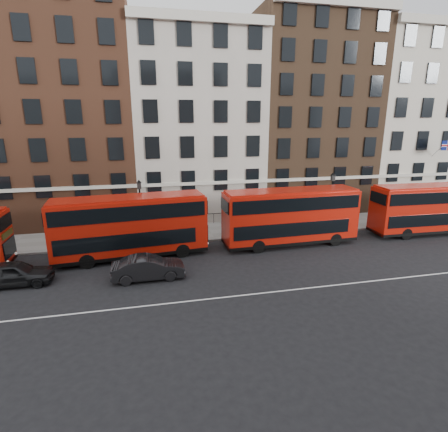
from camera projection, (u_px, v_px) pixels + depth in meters
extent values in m
plane|color=black|center=(239.00, 280.00, 22.74)|extent=(120.00, 120.00, 0.00)
cube|color=gray|center=(210.00, 231.00, 32.59)|extent=(80.00, 5.00, 0.15)
cube|color=gray|center=(215.00, 240.00, 30.24)|extent=(80.00, 0.30, 0.16)
cube|color=white|center=(247.00, 295.00, 20.85)|extent=(70.00, 0.12, 0.01)
cube|color=brown|center=(66.00, 110.00, 34.05)|extent=(12.80, 10.00, 22.00)
cube|color=#A69F92|center=(196.00, 126.00, 37.14)|extent=(12.80, 10.00, 19.00)
cube|color=beige|center=(203.00, 17.00, 29.78)|extent=(12.80, 0.50, 0.80)
cube|color=brown|center=(308.00, 116.00, 39.57)|extent=(12.80, 10.00, 21.00)
cube|color=beige|center=(340.00, 1.00, 31.94)|extent=(12.80, 0.50, 0.80)
cube|color=beige|center=(405.00, 121.00, 42.40)|extent=(12.80, 10.00, 20.00)
cube|color=black|center=(10.00, 248.00, 24.44)|extent=(0.09, 2.08, 1.23)
cube|color=black|center=(7.00, 234.00, 24.17)|extent=(0.09, 1.79, 0.40)
cube|color=#B21509|center=(131.00, 226.00, 25.96)|extent=(11.33, 3.67, 4.19)
cube|color=black|center=(133.00, 251.00, 26.48)|extent=(11.33, 3.71, 0.25)
cube|color=black|center=(127.00, 236.00, 26.06)|extent=(10.07, 3.64, 1.11)
cube|color=black|center=(130.00, 209.00, 25.61)|extent=(10.91, 3.72, 1.06)
cube|color=#B21509|center=(129.00, 198.00, 25.39)|extent=(10.99, 3.43, 0.19)
cube|color=black|center=(204.00, 230.00, 27.84)|extent=(0.30, 2.33, 1.38)
cube|color=black|center=(204.00, 216.00, 27.54)|extent=(0.27, 2.01, 0.45)
cylinder|color=black|center=(183.00, 251.00, 26.46)|extent=(1.08, 0.39, 1.06)
cylinder|color=black|center=(177.00, 241.00, 28.63)|extent=(1.08, 0.39, 1.06)
cylinder|color=black|center=(87.00, 261.00, 24.44)|extent=(1.08, 0.39, 1.06)
cylinder|color=black|center=(89.00, 250.00, 26.62)|extent=(1.08, 0.39, 1.06)
cube|color=#B21509|center=(290.00, 216.00, 28.64)|extent=(11.14, 2.96, 4.16)
cube|color=black|center=(289.00, 239.00, 29.16)|extent=(11.14, 3.00, 0.25)
cube|color=black|center=(286.00, 225.00, 28.75)|extent=(9.88, 3.01, 1.11)
cube|color=black|center=(291.00, 201.00, 28.29)|extent=(10.72, 3.03, 1.05)
cube|color=#B21509|center=(292.00, 191.00, 28.07)|extent=(10.82, 2.74, 0.19)
cube|color=black|center=(349.00, 221.00, 30.18)|extent=(0.15, 2.32, 1.37)
cube|color=black|center=(351.00, 209.00, 29.88)|extent=(0.14, 2.00, 0.44)
cylinder|color=black|center=(335.00, 240.00, 28.90)|extent=(1.06, 0.33, 1.05)
cylinder|color=black|center=(321.00, 231.00, 31.11)|extent=(1.06, 0.33, 1.05)
cylinder|color=black|center=(258.00, 247.00, 27.30)|extent=(1.06, 0.33, 1.05)
cylinder|color=black|center=(249.00, 237.00, 29.50)|extent=(1.06, 0.33, 1.05)
cube|color=#B21509|center=(430.00, 208.00, 31.50)|extent=(10.79, 2.83, 4.04)
cube|color=black|center=(427.00, 228.00, 32.01)|extent=(10.80, 2.87, 0.25)
cube|color=black|center=(426.00, 216.00, 31.63)|extent=(9.57, 2.88, 1.07)
cube|color=black|center=(433.00, 195.00, 31.17)|extent=(10.39, 2.90, 1.02)
cube|color=#B21509|center=(434.00, 186.00, 30.95)|extent=(10.48, 2.62, 0.18)
cylinder|color=black|center=(406.00, 234.00, 30.35)|extent=(1.03, 0.31, 1.02)
cylinder|color=black|center=(389.00, 226.00, 32.51)|extent=(1.03, 0.31, 1.02)
imported|color=black|center=(14.00, 273.00, 21.92)|extent=(4.61, 1.90, 1.56)
imported|color=black|center=(148.00, 268.00, 22.78)|extent=(4.75, 1.71, 1.56)
cylinder|color=black|center=(141.00, 216.00, 28.71)|extent=(0.14, 0.14, 4.60)
cylinder|color=black|center=(143.00, 239.00, 29.24)|extent=(0.32, 0.32, 0.60)
cube|color=#262626|center=(139.00, 186.00, 28.03)|extent=(0.32, 0.32, 0.55)
cone|color=black|center=(139.00, 181.00, 27.94)|extent=(0.44, 0.44, 0.25)
cylinder|color=black|center=(331.00, 205.00, 32.50)|extent=(0.14, 0.14, 4.60)
cylinder|color=black|center=(329.00, 225.00, 33.03)|extent=(0.32, 0.32, 0.60)
cube|color=#262626|center=(333.00, 178.00, 31.82)|extent=(0.32, 0.32, 0.55)
cone|color=black|center=(333.00, 174.00, 31.73)|extent=(0.44, 0.44, 0.25)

